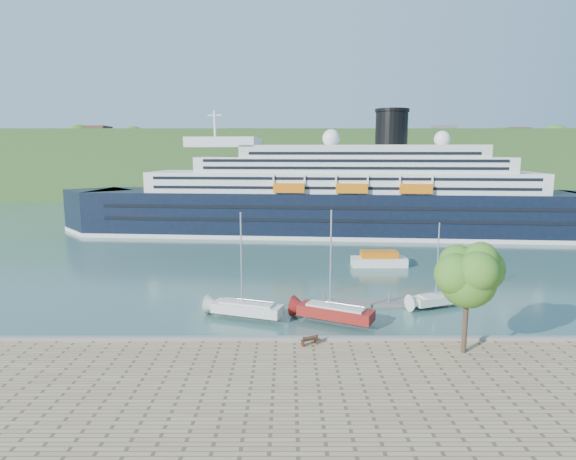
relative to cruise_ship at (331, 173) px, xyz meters
The scene contains 11 objects.
ground 59.40m from the cruise_ship, 94.94° to the right, with size 400.00×400.00×0.00m, color #32594F.
far_hillside 87.28m from the cruise_ship, 93.29° to the left, with size 400.00×50.00×24.00m, color #2B4F1F.
quay_coping 59.36m from the cruise_ship, 94.93° to the right, with size 220.00×0.50×0.30m, color slate.
cruise_ship is the anchor object (origin of this frame).
park_bench 60.47m from the cruise_ship, 96.60° to the right, with size 1.45×0.59×0.93m, color #492615, non-canonical shape.
promenade_tree 61.13m from the cruise_ship, 84.98° to the right, with size 5.80×5.80×9.61m, color #2C681B, non-canonical shape.
floating_pontoon 47.23m from the cruise_ship, 89.03° to the right, with size 16.10×1.97×0.36m, color slate, non-canonical shape.
sailboat_white_near 52.12m from the cruise_ship, 104.26° to the right, with size 7.99×2.22×10.32m, color silver, non-canonical shape.
sailboat_red 51.99m from the cruise_ship, 94.38° to the right, with size 8.27×2.30×10.69m, color maroon, non-canonical shape.
sailboat_white_far 47.73m from the cruise_ship, 80.44° to the right, with size 6.86×1.91×8.87m, color silver, non-canonical shape.
tender_launch 30.10m from the cruise_ship, 80.03° to the right, with size 8.11×2.77×2.24m, color orange, non-canonical shape.
Camera 1 is at (-3.60, -38.66, 16.74)m, focal length 30.00 mm.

